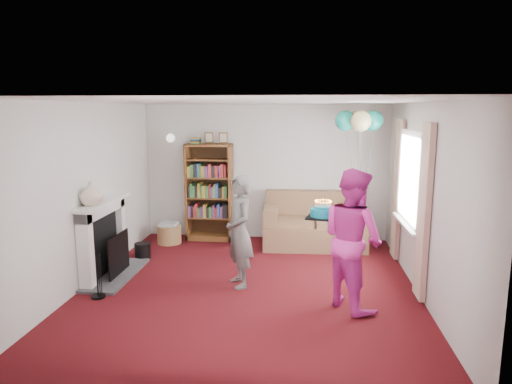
# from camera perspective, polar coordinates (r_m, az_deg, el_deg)

# --- Properties ---
(ground) EXTENTS (5.00, 5.00, 0.00)m
(ground) POSITION_cam_1_polar(r_m,az_deg,el_deg) (6.40, -0.84, -11.73)
(ground) COLOR #390808
(ground) RESTS_ON ground
(wall_back) EXTENTS (4.50, 0.02, 2.50)m
(wall_back) POSITION_cam_1_polar(r_m,az_deg,el_deg) (8.51, 1.17, 2.51)
(wall_back) COLOR silver
(wall_back) RESTS_ON ground
(wall_left) EXTENTS (0.02, 5.00, 2.50)m
(wall_left) POSITION_cam_1_polar(r_m,az_deg,el_deg) (6.70, -20.43, -0.24)
(wall_left) COLOR silver
(wall_left) RESTS_ON ground
(wall_right) EXTENTS (0.02, 5.00, 2.50)m
(wall_right) POSITION_cam_1_polar(r_m,az_deg,el_deg) (6.20, 20.36, -1.05)
(wall_right) COLOR silver
(wall_right) RESTS_ON ground
(ceiling) EXTENTS (4.50, 5.00, 0.01)m
(ceiling) POSITION_cam_1_polar(r_m,az_deg,el_deg) (5.94, -0.90, 11.31)
(ceiling) COLOR white
(ceiling) RESTS_ON wall_back
(fireplace) EXTENTS (0.55, 1.80, 1.12)m
(fireplace) POSITION_cam_1_polar(r_m,az_deg,el_deg) (6.96, -18.08, -5.97)
(fireplace) COLOR #3F3F42
(fireplace) RESTS_ON ground
(window_bay) EXTENTS (0.14, 2.02, 2.20)m
(window_bay) POSITION_cam_1_polar(r_m,az_deg,el_deg) (6.77, 18.66, -0.44)
(window_bay) COLOR white
(window_bay) RESTS_ON ground
(wall_sconce) EXTENTS (0.16, 0.23, 0.16)m
(wall_sconce) POSITION_cam_1_polar(r_m,az_deg,el_deg) (8.63, -10.63, 6.66)
(wall_sconce) COLOR gold
(wall_sconce) RESTS_ON ground
(bookcase) EXTENTS (0.84, 0.42, 1.99)m
(bookcase) POSITION_cam_1_polar(r_m,az_deg,el_deg) (8.51, -5.80, -0.07)
(bookcase) COLOR #472B14
(bookcase) RESTS_ON ground
(sofa) EXTENTS (1.78, 0.94, 0.94)m
(sofa) POSITION_cam_1_polar(r_m,az_deg,el_deg) (8.23, 7.27, -4.23)
(sofa) COLOR brown
(sofa) RESTS_ON ground
(wicker_basket) EXTENTS (0.43, 0.43, 0.38)m
(wicker_basket) POSITION_cam_1_polar(r_m,az_deg,el_deg) (8.46, -10.79, -5.15)
(wicker_basket) COLOR #977346
(wicker_basket) RESTS_ON ground
(person_striped) EXTENTS (0.57, 0.66, 1.54)m
(person_striped) POSITION_cam_1_polar(r_m,az_deg,el_deg) (6.21, -2.10, -4.93)
(person_striped) COLOR black
(person_striped) RESTS_ON ground
(person_magenta) EXTENTS (1.01, 1.06, 1.72)m
(person_magenta) POSITION_cam_1_polar(r_m,az_deg,el_deg) (5.66, 11.97, -5.74)
(person_magenta) COLOR #CB2890
(person_magenta) RESTS_ON ground
(birthday_cake) EXTENTS (0.39, 0.39, 0.22)m
(birthday_cake) POSITION_cam_1_polar(r_m,az_deg,el_deg) (5.88, 8.37, -2.55)
(birthday_cake) COLOR black
(birthday_cake) RESTS_ON ground
(balloons) EXTENTS (0.77, 0.77, 1.71)m
(balloons) POSITION_cam_1_polar(r_m,az_deg,el_deg) (7.61, 12.77, 8.68)
(balloons) COLOR #3F3F3F
(balloons) RESTS_ON ground
(mantel_vase) EXTENTS (0.40, 0.40, 0.32)m
(mantel_vase) POSITION_cam_1_polar(r_m,az_deg,el_deg) (6.50, -19.93, -0.19)
(mantel_vase) COLOR beige
(mantel_vase) RESTS_ON fireplace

